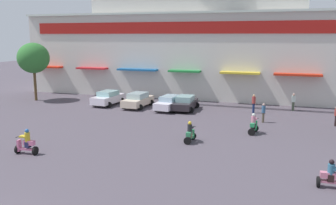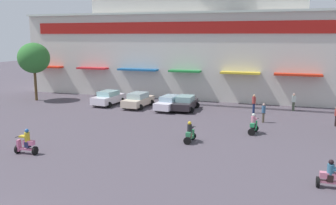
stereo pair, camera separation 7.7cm
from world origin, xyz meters
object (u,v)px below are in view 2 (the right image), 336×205
Objects in this scene: parked_car_2 at (170,103)px; pedestrian_1 at (294,101)px; scooter_rider_4 at (190,134)px; scooter_rider_3 at (253,125)px; parked_car_0 at (108,98)px; scooter_rider_2 at (332,177)px; parked_car_1 at (138,100)px; parked_car_3 at (185,103)px; plaza_tree_0 at (34,58)px; pedestrian_2 at (254,102)px; scooter_rider_6 at (26,144)px; pedestrian_3 at (264,112)px.

pedestrian_1 is at bearing 15.78° from parked_car_2.
scooter_rider_3 is at bearing 42.88° from scooter_rider_4.
scooter_rider_3 is at bearing -37.06° from parked_car_2.
parked_car_0 is 18.63m from pedestrian_1.
scooter_rider_4 is at bearing 147.71° from scooter_rider_2.
parked_car_1 is 1.06× the size of parked_car_3.
parked_car_0 is 0.94× the size of parked_car_2.
plaza_tree_0 reaches higher than pedestrian_2.
scooter_rider_6 is (-5.66, -16.01, -0.05)m from parked_car_3.
parked_car_2 is 2.81× the size of pedestrian_3.
pedestrian_1 is (-1.63, 18.72, 0.38)m from scooter_rider_2.
scooter_rider_2 is 17.31m from scooter_rider_6.
parked_car_1 is at bearing 177.25° from parked_car_2.
parked_car_0 reaches higher than parked_car_3.
pedestrian_2 is (14.86, 0.57, 0.27)m from parked_car_0.
scooter_rider_6 is at bearing -109.49° from parked_car_3.
plaza_tree_0 is 1.49× the size of parked_car_0.
scooter_rider_6 is at bearing -135.43° from pedestrian_3.
parked_car_2 is at bearing -164.22° from pedestrian_1.
scooter_rider_3 is at bearing -84.85° from pedestrian_2.
parked_car_3 is at bearing -163.41° from pedestrian_1.
parked_car_3 reaches higher than parked_car_2.
plaza_tree_0 is at bearing 173.08° from pedestrian_3.
plaza_tree_0 is at bearing 179.12° from parked_car_1.
scooter_rider_6 is 18.61m from pedestrian_3.
pedestrian_3 is at bearing -21.24° from parked_car_3.
pedestrian_1 reaches higher than parked_car_0.
pedestrian_3 is (-4.06, 12.79, 0.35)m from scooter_rider_2.
scooter_rider_6 reaches higher than parked_car_3.
scooter_rider_3 is 10.21m from pedestrian_1.
scooter_rider_4 is (4.74, -10.15, -0.11)m from parked_car_2.
pedestrian_1 is (27.42, 2.90, -3.75)m from plaza_tree_0.
pedestrian_2 is at bearing 2.19° from parked_car_0.
parked_car_2 is 2.69× the size of pedestrian_1.
pedestrian_2 is at bearing 6.96° from parked_car_2.
scooter_rider_4 is at bearing -64.96° from parked_car_2.
parked_car_2 is at bearing -169.74° from parked_car_3.
pedestrian_2 reaches higher than scooter_rider_6.
pedestrian_3 reaches higher than scooter_rider_4.
parked_car_3 is 2.65× the size of scooter_rider_3.
parked_car_3 is 6.51m from pedestrian_2.
scooter_rider_2 is at bearing -32.29° from scooter_rider_4.
parked_car_2 is at bearing 163.60° from pedestrian_3.
parked_car_1 is 12.85m from pedestrian_3.
scooter_rider_6 is at bearing -53.88° from plaza_tree_0.
plaza_tree_0 is at bearing -179.68° from parked_car_0.
pedestrian_2 reaches higher than parked_car_3.
plaza_tree_0 reaches higher than scooter_rider_2.
scooter_rider_2 is (20.05, -15.87, -0.17)m from parked_car_0.
pedestrian_3 is at bearing -72.87° from pedestrian_2.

